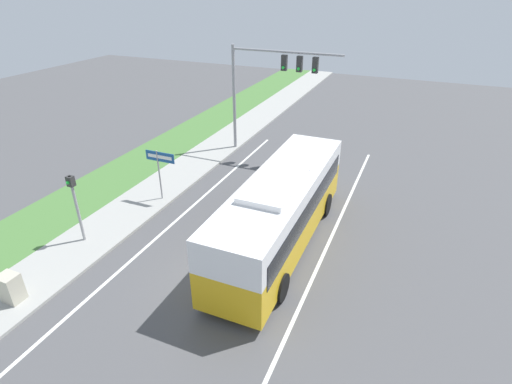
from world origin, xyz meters
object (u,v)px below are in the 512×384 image
Objects in this scene: signal_gantry at (269,77)px; utility_cabinet at (11,288)px; pedestrian_signal at (75,199)px; street_sign at (160,165)px; bus at (281,207)px.

signal_gantry is 17.36m from utility_cabinet.
pedestrian_signal is at bearing -106.10° from signal_gantry.
street_sign is (1.05, 4.51, -0.12)m from pedestrian_signal.
signal_gantry reaches higher than pedestrian_signal.
signal_gantry is at bearing 73.90° from pedestrian_signal.
pedestrian_signal is at bearing -157.78° from bus.
bus is at bearing -10.30° from street_sign.
pedestrian_signal reaches higher than utility_cabinet.
street_sign is at bearing 169.70° from bus.
signal_gantry is 6.46× the size of utility_cabinet.
pedestrian_signal is 2.97× the size of utility_cabinet.
signal_gantry reaches higher than street_sign.
pedestrian_signal reaches higher than street_sign.
bus is 1.50× the size of signal_gantry.
bus is at bearing 22.22° from pedestrian_signal.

